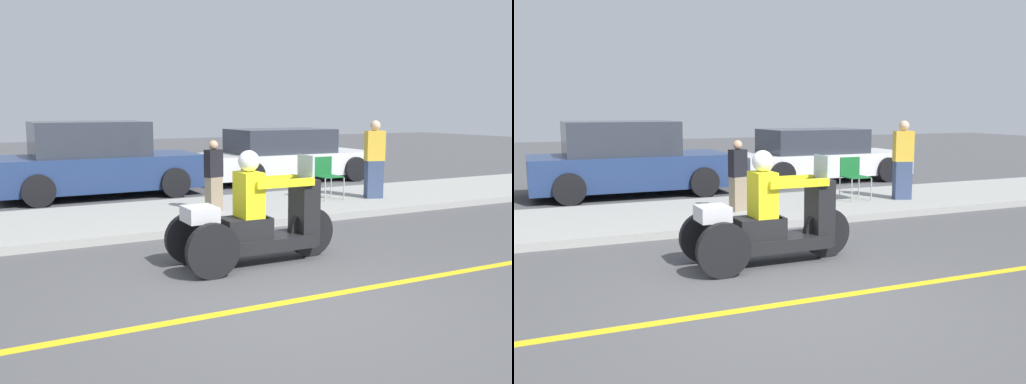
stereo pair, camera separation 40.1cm
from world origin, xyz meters
TOP-DOWN VIEW (x-y plane):
  - ground_plane at (0.00, 0.00)m, footprint 60.00×60.00m
  - lane_stripe at (0.39, 0.00)m, footprint 24.00×0.12m
  - sidewalk_strip at (0.00, 4.60)m, footprint 28.00×2.80m
  - motorcycle_trike at (0.39, 1.42)m, footprint 2.14×0.82m
  - spectator_mid_group at (1.07, 4.38)m, footprint 0.33×0.25m
  - spectator_with_child at (4.48, 4.30)m, footprint 0.41×0.32m
  - folding_chair_set_back at (3.59, 4.69)m, footprint 0.47×0.47m
  - parked_car_lot_center at (-0.22, 7.85)m, footprint 4.24×2.11m
  - parked_car_lot_far at (4.74, 8.30)m, footprint 4.64×2.04m

SIDE VIEW (x-z plane):
  - ground_plane at x=0.00m, z-range 0.00..0.00m
  - lane_stripe at x=0.39m, z-range 0.00..0.01m
  - sidewalk_strip at x=0.00m, z-range 0.00..0.12m
  - motorcycle_trike at x=0.39m, z-range -0.20..1.20m
  - folding_chair_set_back at x=3.59m, z-range 0.21..1.03m
  - parked_car_lot_far at x=4.74m, z-range -0.03..1.33m
  - spectator_mid_group at x=1.07m, z-range 0.10..1.33m
  - parked_car_lot_center at x=-0.22m, z-range -0.05..1.56m
  - spectator_with_child at x=4.48m, z-range 0.09..1.63m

